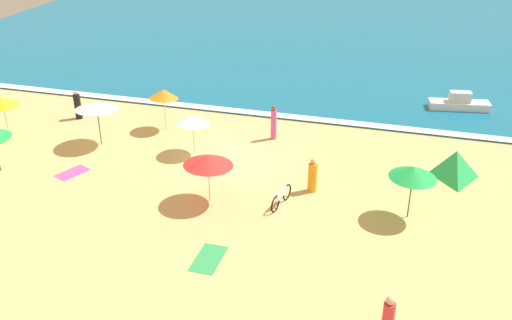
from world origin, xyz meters
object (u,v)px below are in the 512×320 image
at_px(beach_tent, 455,163).
at_px(beachgoer_0, 78,106).
at_px(beach_umbrella_7, 2,102).
at_px(small_boat_0, 459,103).
at_px(beach_umbrella_3, 208,161).
at_px(beach_umbrella_5, 164,94).
at_px(beach_umbrella_1, 96,105).
at_px(beach_umbrella_6, 193,119).
at_px(beachgoer_6, 312,176).
at_px(beachgoer_7, 274,123).
at_px(parked_bicycle, 281,197).
at_px(beach_umbrella_2, 413,172).

relative_size(beach_tent, beachgoer_0, 1.54).
distance_m(beach_umbrella_7, small_boat_0, 25.19).
bearing_deg(beach_umbrella_3, beach_umbrella_5, 126.85).
distance_m(beach_umbrella_1, beach_umbrella_7, 5.24).
relative_size(beach_umbrella_3, beach_umbrella_7, 1.36).
distance_m(beach_umbrella_6, beach_umbrella_7, 10.22).
xyz_separation_m(beach_umbrella_7, beachgoer_0, (2.30, 3.11, -1.14)).
distance_m(beach_umbrella_5, beachgoer_6, 10.05).
relative_size(beach_umbrella_7, beachgoer_7, 1.17).
height_order(parked_bicycle, small_boat_0, small_boat_0).
bearing_deg(beach_tent, beach_umbrella_3, -152.24).
distance_m(beachgoer_6, small_boat_0, 13.32).
bearing_deg(beach_umbrella_5, small_boat_0, 25.04).
bearing_deg(beach_umbrella_6, beach_umbrella_7, -175.94).
relative_size(beach_umbrella_5, small_boat_0, 0.65).
bearing_deg(beach_umbrella_2, beach_tent, 66.34).
height_order(beach_umbrella_7, beachgoer_7, beach_umbrella_7).
xyz_separation_m(beach_umbrella_1, beachgoer_6, (11.30, -1.82, -1.39)).
distance_m(beachgoer_0, small_boat_0, 21.86).
relative_size(beach_umbrella_3, beach_umbrella_5, 1.27).
distance_m(parked_bicycle, beachgoer_6, 1.86).
bearing_deg(beachgoer_7, beachgoer_0, -178.29).
distance_m(beach_umbrella_5, small_boat_0, 17.00).
relative_size(beach_umbrella_2, beach_umbrella_3, 0.89).
distance_m(beach_umbrella_5, beachgoer_7, 6.03).
height_order(beach_umbrella_5, beachgoer_7, beach_umbrella_5).
bearing_deg(beach_umbrella_6, beachgoer_6, -18.58).
distance_m(beach_umbrella_3, beach_tent, 11.35).
bearing_deg(beach_umbrella_6, beach_umbrella_2, -16.76).
height_order(beach_umbrella_1, small_boat_0, beach_umbrella_1).
bearing_deg(beachgoer_6, small_boat_0, 61.09).
height_order(beach_umbrella_1, beach_umbrella_5, beach_umbrella_1).
relative_size(beach_umbrella_7, small_boat_0, 0.61).
bearing_deg(beach_umbrella_2, small_boat_0, 79.65).
height_order(beach_umbrella_5, beach_umbrella_7, beach_umbrella_5).
bearing_deg(parked_bicycle, beachgoer_6, 56.55).
bearing_deg(beach_umbrella_2, beachgoer_7, 140.39).
distance_m(beach_umbrella_2, beachgoer_6, 4.45).
distance_m(parked_bicycle, small_boat_0, 15.15).
relative_size(beach_umbrella_2, beach_tent, 1.04).
relative_size(beach_umbrella_2, beach_umbrella_7, 1.22).
height_order(beachgoer_0, beachgoer_7, beachgoer_7).
distance_m(beach_umbrella_1, beach_umbrella_2, 15.69).
xyz_separation_m(beach_umbrella_5, beach_umbrella_7, (-7.63, -3.09, -0.10)).
distance_m(beach_tent, beachgoer_6, 6.80).
bearing_deg(beach_umbrella_7, beach_umbrella_5, 22.07).
bearing_deg(beachgoer_7, beach_umbrella_7, -165.71).
bearing_deg(beach_tent, beach_umbrella_2, -113.66).
bearing_deg(small_boat_0, beachgoer_7, -144.14).
xyz_separation_m(beach_umbrella_2, beachgoer_6, (-4.12, 1.02, -1.32)).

